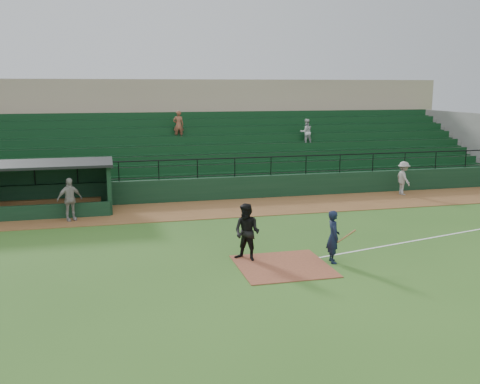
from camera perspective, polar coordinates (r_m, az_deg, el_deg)
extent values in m
plane|color=#305B1D|center=(19.21, 3.60, -6.87)|extent=(90.00, 90.00, 0.00)
cube|color=brown|center=(26.68, -1.54, -1.73)|extent=(40.00, 4.00, 0.03)
cube|color=brown|center=(18.31, 4.55, -7.75)|extent=(3.00, 3.00, 0.03)
cube|color=white|center=(23.77, 21.47, -4.12)|extent=(17.49, 4.44, 0.01)
cube|color=black|center=(28.67, -2.49, 0.35)|extent=(36.00, 0.35, 1.20)
cylinder|color=black|center=(28.42, -2.52, 3.52)|extent=(36.00, 0.06, 0.06)
cube|color=slate|center=(33.25, -4.18, 3.89)|extent=(36.00, 9.00, 3.60)
cube|color=#0F3719|center=(32.71, -4.05, 4.57)|extent=(34.56, 8.00, 4.05)
cube|color=slate|center=(40.37, 21.96, 4.81)|extent=(0.35, 9.50, 4.20)
cube|color=tan|center=(39.52, -5.82, 7.03)|extent=(38.00, 3.00, 6.40)
cube|color=slate|center=(37.51, -5.40, 7.59)|extent=(36.00, 2.00, 0.20)
imported|color=silver|center=(34.70, 6.97, 6.26)|extent=(0.81, 0.63, 1.66)
imported|color=brown|center=(33.69, -6.48, 7.00)|extent=(0.65, 0.42, 1.77)
cube|color=black|center=(28.55, -22.15, 0.62)|extent=(8.50, 0.20, 2.30)
cube|color=black|center=(26.95, -13.57, 0.56)|extent=(0.20, 2.60, 2.30)
cube|color=black|center=(27.10, -22.71, 2.66)|extent=(8.90, 3.20, 0.12)
cube|color=olive|center=(28.32, -22.13, -1.32)|extent=(7.65, 0.40, 0.50)
cube|color=black|center=(26.13, -22.82, -2.12)|extent=(8.50, 0.12, 0.70)
imported|color=black|center=(18.68, 9.77, -4.64)|extent=(0.51, 0.71, 1.81)
cylinder|color=olive|center=(18.66, 11.15, -4.56)|extent=(0.79, 0.34, 0.35)
imported|color=black|center=(18.60, 0.75, -4.26)|extent=(1.22, 1.21, 1.99)
imported|color=gray|center=(31.17, 16.79, 1.40)|extent=(0.75, 1.23, 1.84)
imported|color=#9F9994|center=(25.19, -17.47, -0.74)|extent=(1.22, 0.88, 1.92)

